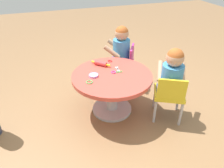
% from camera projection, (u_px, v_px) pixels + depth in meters
% --- Properties ---
extents(ground_plane, '(10.00, 10.00, 0.00)m').
position_uv_depth(ground_plane, '(112.00, 110.00, 2.46)').
color(ground_plane, olive).
extents(craft_table, '(0.84, 0.84, 0.46)m').
position_uv_depth(craft_table, '(112.00, 84.00, 2.28)').
color(craft_table, silver).
rests_on(craft_table, ground).
extents(child_chair_left, '(0.41, 0.41, 0.54)m').
position_uv_depth(child_chair_left, '(169.00, 94.00, 2.19)').
color(child_chair_left, '#B7B7BC').
rests_on(child_chair_left, ground).
extents(seated_child_left, '(0.43, 0.40, 0.51)m').
position_uv_depth(seated_child_left, '(172.00, 73.00, 2.10)').
color(seated_child_left, '#3F4772').
rests_on(seated_child_left, ground).
extents(child_chair_right, '(0.41, 0.41, 0.54)m').
position_uv_depth(child_chair_right, '(124.00, 63.00, 2.79)').
color(child_chair_right, '#B7B7BC').
rests_on(child_chair_right, ground).
extents(seated_child_right, '(0.40, 0.43, 0.51)m').
position_uv_depth(seated_child_right, '(121.00, 46.00, 2.68)').
color(seated_child_right, '#3F4772').
rests_on(seated_child_right, ground).
extents(rolling_pin, '(0.18, 0.18, 0.05)m').
position_uv_depth(rolling_pin, '(101.00, 63.00, 2.37)').
color(rolling_pin, '#D83F3F').
rests_on(rolling_pin, craft_table).
extents(craft_scissors, '(0.14, 0.08, 0.01)m').
position_uv_depth(craft_scissors, '(118.00, 71.00, 2.28)').
color(craft_scissors, silver).
rests_on(craft_scissors, craft_table).
extents(playdough_blob_0, '(0.09, 0.09, 0.02)m').
position_uv_depth(playdough_blob_0, '(94.00, 75.00, 2.18)').
color(playdough_blob_0, '#CC99E5').
rests_on(playdough_blob_0, craft_table).
extents(cookie_cutter_0, '(0.05, 0.05, 0.01)m').
position_uv_depth(cookie_cutter_0, '(114.00, 72.00, 2.25)').
color(cookie_cutter_0, '#D83FA5').
rests_on(cookie_cutter_0, craft_table).
extents(cookie_cutter_1, '(0.07, 0.07, 0.01)m').
position_uv_depth(cookie_cutter_1, '(89.00, 82.00, 2.08)').
color(cookie_cutter_1, '#4CB259').
rests_on(cookie_cutter_1, craft_table).
extents(cookie_cutter_2, '(0.05, 0.05, 0.01)m').
position_uv_depth(cookie_cutter_2, '(110.00, 61.00, 2.47)').
color(cookie_cutter_2, red).
rests_on(cookie_cutter_2, craft_table).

